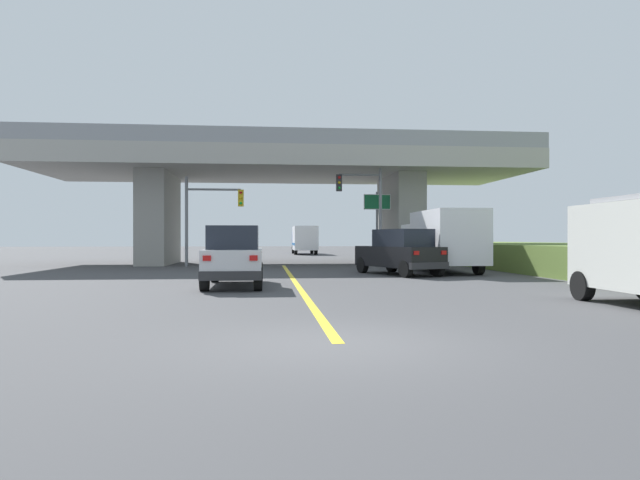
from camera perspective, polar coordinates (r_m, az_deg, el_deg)
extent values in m
plane|color=#424244|center=(36.49, -3.86, -2.38)|extent=(160.00, 160.00, 0.00)
cube|color=#A8A59E|center=(36.75, -3.86, 7.45)|extent=(30.49, 10.77, 1.17)
cube|color=#9A9891|center=(37.06, -15.96, 2.05)|extent=(1.74, 6.46, 5.69)
cube|color=#9A9891|center=(37.53, 8.09, 2.03)|extent=(1.74, 6.46, 5.69)
cube|color=gray|center=(31.73, -3.56, 10.50)|extent=(30.49, 0.20, 0.90)
cube|color=gray|center=(42.08, -4.08, 7.94)|extent=(30.49, 0.20, 0.90)
cube|color=yellow|center=(21.17, -2.57, -4.20)|extent=(0.20, 25.12, 0.01)
cube|color=silver|center=(19.31, -8.63, -2.23)|extent=(1.83, 4.76, 0.90)
cube|color=#1E232D|center=(18.94, -8.69, 0.24)|extent=(1.61, 2.62, 0.76)
cube|color=#2D2D30|center=(17.00, -9.05, -3.60)|extent=(1.86, 0.20, 0.28)
cube|color=red|center=(16.96, -11.37, -1.82)|extent=(0.24, 0.06, 0.16)
cube|color=red|center=(16.88, -6.74, -1.82)|extent=(0.24, 0.06, 0.16)
cylinder|color=black|center=(21.21, -10.57, -3.23)|extent=(0.26, 0.72, 0.72)
cylinder|color=black|center=(21.13, -6.17, -3.24)|extent=(0.26, 0.72, 0.72)
cylinder|color=black|center=(17.58, -11.60, -3.93)|extent=(0.26, 0.72, 0.72)
cylinder|color=black|center=(17.48, -6.28, -3.95)|extent=(0.26, 0.72, 0.72)
cube|color=black|center=(25.32, 7.92, -1.66)|extent=(3.28, 5.03, 0.90)
cube|color=#1E232D|center=(25.01, 8.36, 0.22)|extent=(2.37, 2.97, 0.76)
cube|color=#2D2D30|center=(23.44, 10.99, -2.57)|extent=(1.81, 0.81, 0.28)
cube|color=red|center=(22.97, 9.72, -1.30)|extent=(0.25, 0.14, 0.16)
cube|color=red|center=(23.77, 12.41, -1.25)|extent=(0.25, 0.14, 0.16)
cylinder|color=black|center=(26.45, 4.32, -2.56)|extent=(0.49, 0.77, 0.72)
cylinder|color=black|center=(27.28, 7.27, -2.48)|extent=(0.49, 0.77, 0.72)
cylinder|color=black|center=(23.39, 8.67, -2.92)|extent=(0.49, 0.77, 0.72)
cylinder|color=black|center=(24.33, 11.83, -2.80)|extent=(0.49, 0.77, 0.72)
cube|color=silver|center=(30.17, 10.71, -0.25)|extent=(2.20, 2.00, 1.90)
cube|color=silver|center=(26.86, 12.80, 0.29)|extent=(2.31, 4.95, 2.46)
cube|color=#B26619|center=(26.86, 12.80, -1.02)|extent=(2.33, 4.85, 0.24)
cylinder|color=black|center=(29.93, 8.87, -2.07)|extent=(0.30, 0.90, 0.90)
cylinder|color=black|center=(30.49, 12.52, -2.04)|extent=(0.30, 0.90, 0.90)
cylinder|color=black|center=(25.40, 11.54, -2.47)|extent=(0.30, 0.90, 0.90)
cylinder|color=black|center=(26.06, 15.75, -2.41)|extent=(0.30, 0.90, 0.90)
cube|color=black|center=(17.02, 26.85, 0.76)|extent=(1.84, 0.12, 0.80)
cylinder|color=black|center=(16.21, 25.01, -4.22)|extent=(0.28, 0.76, 0.76)
cylinder|color=slate|center=(32.81, 6.13, 2.62)|extent=(0.18, 0.18, 6.05)
cylinder|color=slate|center=(32.76, 4.05, 6.60)|extent=(2.42, 0.12, 0.12)
cube|color=#232326|center=(32.53, 1.93, 5.80)|extent=(0.32, 0.26, 0.96)
sphere|color=red|center=(32.42, 1.97, 6.35)|extent=(0.16, 0.16, 0.16)
sphere|color=gold|center=(32.39, 1.97, 5.82)|extent=(0.16, 0.16, 0.16)
sphere|color=green|center=(32.36, 1.97, 5.30)|extent=(0.16, 0.16, 0.16)
cylinder|color=slate|center=(32.98, -13.35, 1.83)|extent=(0.18, 0.18, 5.16)
cylinder|color=slate|center=(32.91, -10.69, 5.04)|extent=(3.07, 0.12, 0.12)
cube|color=gold|center=(32.78, -8.01, 4.22)|extent=(0.32, 0.26, 0.96)
sphere|color=red|center=(32.65, -8.02, 4.76)|extent=(0.16, 0.16, 0.16)
sphere|color=gold|center=(32.63, -8.02, 4.24)|extent=(0.16, 0.16, 0.16)
sphere|color=green|center=(32.61, -8.02, 3.71)|extent=(0.16, 0.16, 0.16)
cylinder|color=slate|center=(34.78, 5.79, 1.19)|extent=(0.14, 0.14, 4.49)
cube|color=#146638|center=(34.79, 5.81, 3.85)|extent=(1.59, 0.08, 0.86)
cube|color=white|center=(34.78, 5.81, 3.85)|extent=(1.67, 0.04, 0.94)
cube|color=navy|center=(60.70, -1.77, -0.05)|extent=(2.20, 2.00, 1.90)
cube|color=silver|center=(57.20, -1.54, 0.19)|extent=(2.31, 5.03, 2.41)
cube|color=#195999|center=(57.20, -1.54, -0.41)|extent=(2.33, 4.92, 0.24)
cylinder|color=black|center=(60.65, -2.72, -0.95)|extent=(0.30, 0.90, 0.90)
cylinder|color=black|center=(60.79, -0.83, -0.94)|extent=(0.30, 0.90, 0.90)
cylinder|color=black|center=(55.89, -2.47, -1.04)|extent=(0.30, 0.90, 0.90)
cylinder|color=black|center=(56.04, -0.42, -1.04)|extent=(0.30, 0.90, 0.90)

